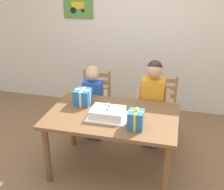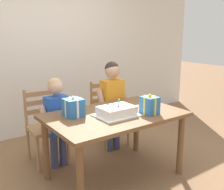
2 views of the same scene
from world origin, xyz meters
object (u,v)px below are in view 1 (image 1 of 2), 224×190
dining_table (112,122)px  gift_box_beside_cake (136,119)px  child_older (153,97)px  chair_left (94,103)px  birthday_cake (108,113)px  child_younger (93,97)px  gift_box_red_large (83,97)px  chair_right (160,110)px

dining_table → gift_box_beside_cake: 0.42m
dining_table → child_older: child_older is taller
chair_left → birthday_cake: bearing=-63.4°
gift_box_beside_cake → child_younger: child_younger is taller
dining_table → gift_box_red_large: gift_box_red_large is taller
child_older → gift_box_red_large: bearing=-152.5°
child_older → child_younger: child_older is taller
birthday_cake → gift_box_red_large: (-0.37, 0.25, 0.05)m
gift_box_beside_cake → child_older: 0.81m
chair_right → gift_box_beside_cake: bearing=-99.6°
gift_box_red_large → chair_right: size_ratio=0.24×
child_younger → chair_left: bearing=105.0°
birthday_cake → gift_box_beside_cake: gift_box_beside_cake is taller
gift_box_beside_cake → chair_right: bearing=80.4°
chair_right → chair_left: bearing=-180.0°
gift_box_red_large → chair_left: (-0.07, 0.63, -0.37)m
dining_table → chair_right: bearing=59.5°
gift_box_red_large → gift_box_beside_cake: 0.81m
gift_box_red_large → chair_right: gift_box_red_large is taller
gift_box_beside_cake → child_older: bearing=83.9°
birthday_cake → gift_box_beside_cake: size_ratio=1.98×
dining_table → child_older: bearing=56.4°
dining_table → child_older: (0.39, 0.58, 0.10)m
birthday_cake → child_younger: (-0.38, 0.66, -0.13)m
dining_table → gift_box_beside_cake: size_ratio=6.55×
gift_box_red_large → chair_left: 0.74m
gift_box_red_large → gift_box_beside_cake: (0.70, -0.39, -0.00)m
birthday_cake → chair_right: 1.07m
gift_box_beside_cake → chair_left: 1.34m
birthday_cake → chair_left: bearing=116.6°
child_older → child_younger: size_ratio=1.12×
chair_left → child_younger: size_ratio=0.84×
birthday_cake → chair_left: size_ratio=0.48×
dining_table → gift_box_beside_cake: bearing=-36.1°
chair_right → child_older: size_ratio=0.75×
dining_table → chair_left: size_ratio=1.58×
chair_left → child_older: 0.93m
birthday_cake → chair_left: 1.04m
dining_table → chair_right: size_ratio=1.58×
birthday_cake → child_younger: size_ratio=0.40×
gift_box_red_large → gift_box_beside_cake: bearing=-29.1°
birthday_cake → chair_right: (0.51, 0.88, -0.33)m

